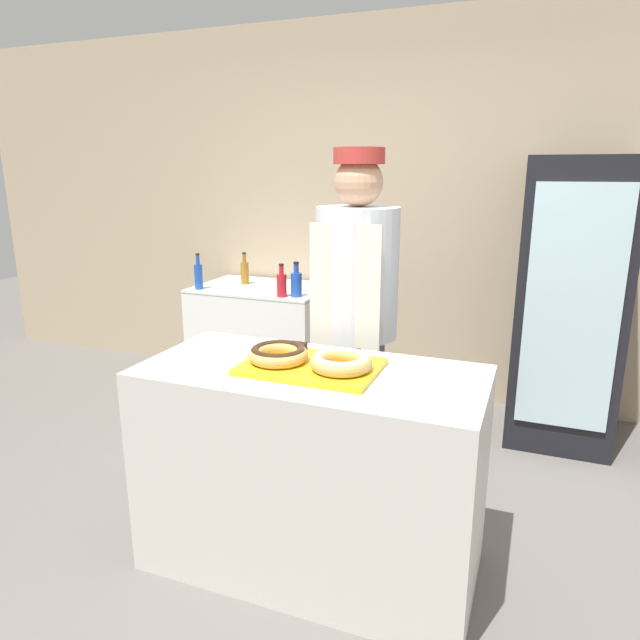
{
  "coord_description": "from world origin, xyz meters",
  "views": [
    {
      "loc": [
        0.82,
        -1.99,
        1.66
      ],
      "look_at": [
        0.0,
        0.1,
        1.07
      ],
      "focal_mm": 32.0,
      "sensor_mm": 36.0,
      "label": 1
    }
  ],
  "objects_px": {
    "brownie_back_left": "(297,347)",
    "bottle_blue": "(199,275)",
    "serving_tray": "(311,367)",
    "donut_chocolate_glaze": "(278,353)",
    "chest_freezer": "(264,339)",
    "bottle_amber": "(245,272)",
    "brownie_back_right": "(350,354)",
    "bottle_blue_b": "(296,283)",
    "bottle_red": "(282,284)",
    "donut_light_glaze": "(341,361)",
    "beverage_fridge": "(569,303)",
    "baker_person": "(356,322)"
  },
  "relations": [
    {
      "from": "serving_tray",
      "to": "beverage_fridge",
      "type": "bearing_deg",
      "value": 59.82
    },
    {
      "from": "bottle_blue",
      "to": "bottle_amber",
      "type": "height_order",
      "value": "bottle_blue"
    },
    {
      "from": "donut_light_glaze",
      "to": "bottle_amber",
      "type": "relative_size",
      "value": 1.01
    },
    {
      "from": "donut_chocolate_glaze",
      "to": "bottle_blue",
      "type": "xyz_separation_m",
      "value": [
        -1.35,
        1.5,
        -0.03
      ]
    },
    {
      "from": "bottle_blue",
      "to": "brownie_back_right",
      "type": "bearing_deg",
      "value": -39.99
    },
    {
      "from": "chest_freezer",
      "to": "bottle_red",
      "type": "distance_m",
      "value": 0.63
    },
    {
      "from": "brownie_back_left",
      "to": "brownie_back_right",
      "type": "height_order",
      "value": "same"
    },
    {
      "from": "serving_tray",
      "to": "bottle_blue",
      "type": "relative_size",
      "value": 2.06
    },
    {
      "from": "chest_freezer",
      "to": "bottle_blue",
      "type": "distance_m",
      "value": 0.69
    },
    {
      "from": "bottle_red",
      "to": "beverage_fridge",
      "type": "bearing_deg",
      "value": 8.21
    },
    {
      "from": "bottle_blue",
      "to": "donut_light_glaze",
      "type": "bearing_deg",
      "value": -42.83
    },
    {
      "from": "serving_tray",
      "to": "bottle_red",
      "type": "height_order",
      "value": "bottle_red"
    },
    {
      "from": "bottle_red",
      "to": "serving_tray",
      "type": "bearing_deg",
      "value": -60.91
    },
    {
      "from": "donut_chocolate_glaze",
      "to": "baker_person",
      "type": "xyz_separation_m",
      "value": [
        0.12,
        0.66,
        -0.02
      ]
    },
    {
      "from": "serving_tray",
      "to": "donut_chocolate_glaze",
      "type": "height_order",
      "value": "donut_chocolate_glaze"
    },
    {
      "from": "serving_tray",
      "to": "bottle_amber",
      "type": "relative_size",
      "value": 2.23
    },
    {
      "from": "donut_chocolate_glaze",
      "to": "beverage_fridge",
      "type": "bearing_deg",
      "value": 56.91
    },
    {
      "from": "baker_person",
      "to": "chest_freezer",
      "type": "xyz_separation_m",
      "value": [
        -1.08,
        1.09,
        -0.51
      ]
    },
    {
      "from": "brownie_back_left",
      "to": "bottle_blue",
      "type": "xyz_separation_m",
      "value": [
        -1.36,
        1.35,
        -0.01
      ]
    },
    {
      "from": "serving_tray",
      "to": "bottle_blue_b",
      "type": "height_order",
      "value": "bottle_blue_b"
    },
    {
      "from": "brownie_back_right",
      "to": "bottle_red",
      "type": "distance_m",
      "value": 1.62
    },
    {
      "from": "brownie_back_right",
      "to": "beverage_fridge",
      "type": "bearing_deg",
      "value": 60.96
    },
    {
      "from": "serving_tray",
      "to": "brownie_back_right",
      "type": "relative_size",
      "value": 7.65
    },
    {
      "from": "bottle_blue",
      "to": "bottle_blue_b",
      "type": "relative_size",
      "value": 1.08
    },
    {
      "from": "brownie_back_left",
      "to": "chest_freezer",
      "type": "xyz_separation_m",
      "value": [
        -0.98,
        1.6,
        -0.52
      ]
    },
    {
      "from": "donut_chocolate_glaze",
      "to": "brownie_back_right",
      "type": "height_order",
      "value": "donut_chocolate_glaze"
    },
    {
      "from": "serving_tray",
      "to": "baker_person",
      "type": "bearing_deg",
      "value": 91.59
    },
    {
      "from": "donut_light_glaze",
      "to": "bottle_red",
      "type": "distance_m",
      "value": 1.76
    },
    {
      "from": "chest_freezer",
      "to": "donut_chocolate_glaze",
      "type": "bearing_deg",
      "value": -61.18
    },
    {
      "from": "bottle_blue",
      "to": "brownie_back_left",
      "type": "bearing_deg",
      "value": -44.6
    },
    {
      "from": "serving_tray",
      "to": "brownie_back_left",
      "type": "distance_m",
      "value": 0.18
    },
    {
      "from": "donut_chocolate_glaze",
      "to": "serving_tray",
      "type": "bearing_deg",
      "value": 8.61
    },
    {
      "from": "donut_chocolate_glaze",
      "to": "chest_freezer",
      "type": "height_order",
      "value": "donut_chocolate_glaze"
    },
    {
      "from": "donut_chocolate_glaze",
      "to": "donut_light_glaze",
      "type": "bearing_deg",
      "value": 0.0
    },
    {
      "from": "chest_freezer",
      "to": "bottle_amber",
      "type": "relative_size",
      "value": 4.04
    },
    {
      "from": "bottle_blue_b",
      "to": "baker_person",
      "type": "bearing_deg",
      "value": -50.82
    },
    {
      "from": "chest_freezer",
      "to": "bottle_amber",
      "type": "xyz_separation_m",
      "value": [
        -0.17,
        0.04,
        0.5
      ]
    },
    {
      "from": "serving_tray",
      "to": "brownie_back_right",
      "type": "height_order",
      "value": "brownie_back_right"
    },
    {
      "from": "brownie_back_right",
      "to": "bottle_blue_b",
      "type": "xyz_separation_m",
      "value": [
        -0.84,
        1.37,
        -0.02
      ]
    },
    {
      "from": "beverage_fridge",
      "to": "bottle_blue_b",
      "type": "bearing_deg",
      "value": -172.77
    },
    {
      "from": "beverage_fridge",
      "to": "chest_freezer",
      "type": "bearing_deg",
      "value": 179.82
    },
    {
      "from": "bottle_blue_b",
      "to": "bottle_red",
      "type": "height_order",
      "value": "bottle_blue_b"
    },
    {
      "from": "beverage_fridge",
      "to": "bottle_blue_b",
      "type": "height_order",
      "value": "beverage_fridge"
    },
    {
      "from": "donut_chocolate_glaze",
      "to": "chest_freezer",
      "type": "distance_m",
      "value": 2.07
    },
    {
      "from": "serving_tray",
      "to": "baker_person",
      "type": "relative_size",
      "value": 0.3
    },
    {
      "from": "chest_freezer",
      "to": "bottle_red",
      "type": "xyz_separation_m",
      "value": [
        0.28,
        -0.27,
        0.49
      ]
    },
    {
      "from": "baker_person",
      "to": "bottle_amber",
      "type": "distance_m",
      "value": 1.69
    },
    {
      "from": "brownie_back_right",
      "to": "donut_chocolate_glaze",
      "type": "bearing_deg",
      "value": -148.68
    },
    {
      "from": "chest_freezer",
      "to": "donut_light_glaze",
      "type": "bearing_deg",
      "value": -54.87
    },
    {
      "from": "bottle_blue",
      "to": "bottle_blue_b",
      "type": "height_order",
      "value": "bottle_blue"
    }
  ]
}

